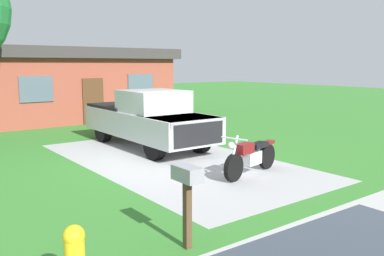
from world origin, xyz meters
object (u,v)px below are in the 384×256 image
object	(u,v)px
mailbox	(187,185)
neighbor_house	(72,83)
pickup_truck	(147,118)
motorcycle	(251,156)

from	to	relation	value
mailbox	neighbor_house	distance (m)	16.16
neighbor_house	pickup_truck	bearing A→B (deg)	-95.03
mailbox	neighbor_house	xyz separation A→B (m)	(4.25, 15.57, 0.81)
pickup_truck	neighbor_house	world-z (taller)	neighbor_house
motorcycle	pickup_truck	world-z (taller)	pickup_truck
mailbox	neighbor_house	world-z (taller)	neighbor_house
motorcycle	mailbox	size ratio (longest dim) A/B	1.73
neighbor_house	mailbox	bearing A→B (deg)	-105.28
mailbox	neighbor_house	size ratio (longest dim) A/B	0.13
mailbox	neighbor_house	bearing A→B (deg)	74.72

